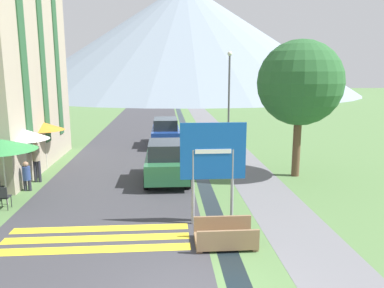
{
  "coord_description": "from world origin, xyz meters",
  "views": [
    {
      "loc": [
        -0.44,
        -7.2,
        4.84
      ],
      "look_at": [
        0.79,
        10.0,
        1.48
      ],
      "focal_mm": 35.0,
      "sensor_mm": 36.0,
      "label": 1
    }
  ],
  "objects": [
    {
      "name": "crosswalk_marking",
      "position": [
        -2.5,
        3.24,
        0.01
      ],
      "size": [
        5.44,
        1.84,
        0.01
      ],
      "color": "yellow",
      "rests_on": "ground_plane"
    },
    {
      "name": "parked_car_near",
      "position": [
        -0.4,
        8.99,
        0.91
      ],
      "size": [
        1.96,
        3.82,
        1.82
      ],
      "color": "#28663D",
      "rests_on": "ground_plane"
    },
    {
      "name": "parked_car_far",
      "position": [
        -0.44,
        17.22,
        0.91
      ],
      "size": [
        1.87,
        4.26,
        1.82
      ],
      "color": "navy",
      "rests_on": "ground_plane"
    },
    {
      "name": "person_seated_near",
      "position": [
        -6.15,
        8.02,
        0.68
      ],
      "size": [
        0.32,
        0.32,
        1.23
      ],
      "color": "#282833",
      "rests_on": "ground_plane"
    },
    {
      "name": "cafe_chair_nearest",
      "position": [
        -6.22,
        5.86,
        0.51
      ],
      "size": [
        0.4,
        0.4,
        0.85
      ],
      "rotation": [
        0.0,
        0.0,
        -0.46
      ],
      "color": "#232328",
      "rests_on": "ground_plane"
    },
    {
      "name": "mountain_distant",
      "position": [
        4.19,
        78.85,
        11.87
      ],
      "size": [
        74.2,
        74.2,
        23.75
      ],
      "color": "gray",
      "rests_on": "ground_plane"
    },
    {
      "name": "road_sign",
      "position": [
        1.03,
        4.13,
        2.15
      ],
      "size": [
        2.07,
        0.11,
        3.29
      ],
      "color": "gray",
      "rests_on": "ground_plane"
    },
    {
      "name": "cafe_chair_far_left",
      "position": [
        -6.53,
        9.98,
        0.51
      ],
      "size": [
        0.4,
        0.4,
        0.85
      ],
      "rotation": [
        0.0,
        0.0,
        0.44
      ],
      "color": "#232328",
      "rests_on": "ground_plane"
    },
    {
      "name": "cafe_umbrella_middle_white",
      "position": [
        -6.42,
        8.77,
        2.24
      ],
      "size": [
        2.11,
        2.11,
        2.47
      ],
      "color": "#B7B2A8",
      "rests_on": "ground_plane"
    },
    {
      "name": "footpath",
      "position": [
        3.6,
        30.0,
        0.0
      ],
      "size": [
        2.2,
        60.0,
        0.01
      ],
      "color": "slate",
      "rests_on": "ground_plane"
    },
    {
      "name": "road",
      "position": [
        -2.5,
        30.0,
        0.0
      ],
      "size": [
        6.4,
        60.0,
        0.01
      ],
      "color": "#38383D",
      "rests_on": "ground_plane"
    },
    {
      "name": "tree_by_path",
      "position": [
        5.63,
        9.45,
        4.32
      ],
      "size": [
        3.85,
        3.85,
        6.26
      ],
      "color": "brown",
      "rests_on": "ground_plane"
    },
    {
      "name": "cafe_chair_far_right",
      "position": [
        -6.5,
        9.82,
        0.51
      ],
      "size": [
        0.4,
        0.4,
        0.85
      ],
      "rotation": [
        0.0,
        0.0,
        0.03
      ],
      "color": "#232328",
      "rests_on": "ground_plane"
    },
    {
      "name": "footbridge",
      "position": [
        1.2,
        2.6,
        0.23
      ],
      "size": [
        1.7,
        1.1,
        0.65
      ],
      "color": "#846647",
      "rests_on": "ground_plane"
    },
    {
      "name": "ground_plane",
      "position": [
        0.0,
        20.0,
        0.0
      ],
      "size": [
        160.0,
        160.0,
        0.0
      ],
      "primitive_type": "plane",
      "color": "#517542"
    },
    {
      "name": "drainage_channel",
      "position": [
        1.2,
        30.0,
        0.0
      ],
      "size": [
        0.6,
        60.0,
        0.0
      ],
      "color": "black",
      "rests_on": "ground_plane"
    },
    {
      "name": "person_standing_terrace",
      "position": [
        -6.14,
        9.27,
        1.06
      ],
      "size": [
        0.32,
        0.32,
        1.82
      ],
      "color": "#282833",
      "rests_on": "ground_plane"
    },
    {
      "name": "cafe_umbrella_rear_orange",
      "position": [
        -6.42,
        11.5,
        2.18
      ],
      "size": [
        1.96,
        1.96,
        2.37
      ],
      "color": "#B7B2A8",
      "rests_on": "ground_plane"
    },
    {
      "name": "cafe_chair_middle",
      "position": [
        -6.93,
        8.47,
        0.51
      ],
      "size": [
        0.4,
        0.4,
        0.85
      ],
      "rotation": [
        0.0,
        0.0,
        -0.25
      ],
      "color": "#232328",
      "rests_on": "ground_plane"
    },
    {
      "name": "streetlamp",
      "position": [
        3.4,
        15.24,
        3.5
      ],
      "size": [
        0.28,
        0.28,
        6.0
      ],
      "color": "#515156",
      "rests_on": "ground_plane"
    },
    {
      "name": "cafe_umbrella_front_green",
      "position": [
        -6.32,
        6.4,
        2.25
      ],
      "size": [
        2.46,
        2.46,
        2.45
      ],
      "color": "#B7B2A8",
      "rests_on": "ground_plane"
    }
  ]
}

